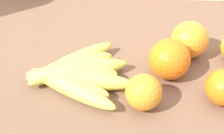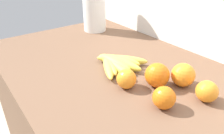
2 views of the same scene
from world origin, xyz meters
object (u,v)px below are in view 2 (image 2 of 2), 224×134
at_px(orange_back_left, 164,98).
at_px(banana_bunch, 116,63).
at_px(orange_front, 126,79).
at_px(orange_right, 183,75).
at_px(orange_center, 157,75).
at_px(orange_far_right, 207,91).
at_px(paper_towel_roll, 94,5).

bearing_deg(orange_back_left, banana_bunch, 171.39).
bearing_deg(orange_front, banana_bunch, 155.54).
distance_m(orange_right, orange_center, 0.08).
distance_m(banana_bunch, orange_front, 0.14).
xyz_separation_m(orange_far_right, paper_towel_roll, (-0.74, 0.09, 0.11)).
bearing_deg(orange_far_right, banana_bunch, -165.54).
bearing_deg(orange_front, orange_back_left, 7.29).
bearing_deg(orange_right, paper_towel_roll, 173.04).
bearing_deg(orange_front, orange_far_right, 36.23).
relative_size(orange_far_right, orange_front, 1.00).
bearing_deg(banana_bunch, orange_back_left, -8.61).
xyz_separation_m(orange_right, paper_towel_roll, (-0.65, 0.08, 0.10)).
relative_size(orange_far_right, orange_center, 0.80).
distance_m(orange_right, paper_towel_roll, 0.66).
bearing_deg(orange_center, paper_towel_roll, 166.02).
distance_m(orange_far_right, paper_towel_roll, 0.75).
xyz_separation_m(orange_right, orange_front, (-0.10, -0.16, -0.01)).
distance_m(orange_right, orange_front, 0.18).
relative_size(banana_bunch, orange_center, 2.69).
bearing_deg(orange_far_right, orange_front, -143.77).
xyz_separation_m(orange_center, paper_towel_roll, (-0.60, 0.15, 0.10)).
relative_size(orange_front, orange_center, 0.81).
height_order(orange_center, paper_towel_roll, paper_towel_roll).
relative_size(orange_far_right, paper_towel_roll, 0.21).
bearing_deg(orange_back_left, orange_far_right, 66.60).
bearing_deg(paper_towel_roll, orange_far_right, -7.16).
distance_m(orange_back_left, paper_towel_roll, 0.73).
distance_m(orange_far_right, orange_center, 0.15).
relative_size(orange_back_left, orange_front, 1.02).
bearing_deg(orange_far_right, orange_back_left, -113.40).
bearing_deg(banana_bunch, orange_far_right, 14.46).
xyz_separation_m(orange_back_left, orange_front, (-0.14, -0.02, -0.00)).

